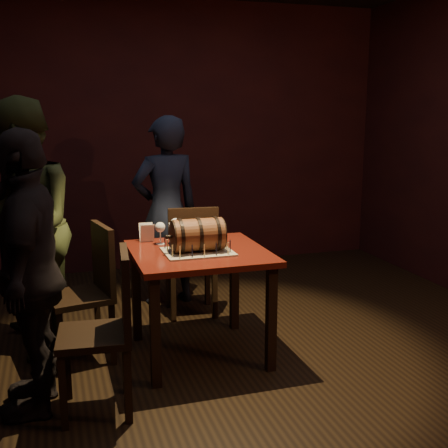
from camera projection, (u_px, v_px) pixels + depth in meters
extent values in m
plane|color=black|center=(227.00, 362.00, 3.82)|extent=(5.00, 5.00, 0.00)
cube|color=black|center=(155.00, 137.00, 5.88)|extent=(5.00, 0.04, 2.80)
cube|color=#4A120C|center=(199.00, 253.00, 3.80)|extent=(0.90, 0.90, 0.04)
cube|color=black|center=(155.00, 333.00, 3.41)|extent=(0.06, 0.06, 0.71)
cube|color=black|center=(271.00, 319.00, 3.63)|extent=(0.06, 0.06, 0.71)
cube|color=black|center=(136.00, 294.00, 4.12)|extent=(0.06, 0.06, 0.71)
cube|color=black|center=(234.00, 285.00, 4.34)|extent=(0.06, 0.06, 0.71)
cube|color=#A99F88|center=(198.00, 252.00, 3.74)|extent=(0.45, 0.35, 0.01)
cylinder|color=brown|center=(198.00, 235.00, 3.71)|extent=(0.33, 0.22, 0.22)
cylinder|color=black|center=(180.00, 236.00, 3.68)|extent=(0.02, 0.23, 0.23)
cylinder|color=black|center=(198.00, 235.00, 3.71)|extent=(0.02, 0.23, 0.23)
cylinder|color=black|center=(215.00, 234.00, 3.75)|extent=(0.02, 0.23, 0.23)
cylinder|color=black|center=(173.00, 237.00, 3.67)|extent=(0.01, 0.21, 0.21)
cylinder|color=black|center=(222.00, 233.00, 3.76)|extent=(0.01, 0.21, 0.21)
cylinder|color=black|center=(170.00, 237.00, 3.66)|extent=(0.04, 0.02, 0.02)
sphere|color=black|center=(167.00, 237.00, 3.65)|extent=(0.03, 0.03, 0.03)
cylinder|color=#ECDC8D|center=(180.00, 252.00, 3.55)|extent=(0.01, 0.01, 0.08)
cylinder|color=black|center=(180.00, 245.00, 3.54)|extent=(0.00, 0.00, 0.01)
cylinder|color=black|center=(192.00, 251.00, 3.57)|extent=(0.01, 0.01, 0.08)
cylinder|color=black|center=(192.00, 244.00, 3.56)|extent=(0.00, 0.00, 0.01)
cylinder|color=#ECDC8D|center=(204.00, 250.00, 3.59)|extent=(0.01, 0.01, 0.08)
cylinder|color=black|center=(204.00, 243.00, 3.59)|extent=(0.00, 0.00, 0.01)
cylinder|color=black|center=(216.00, 249.00, 3.62)|extent=(0.01, 0.01, 0.08)
cylinder|color=black|center=(216.00, 242.00, 3.61)|extent=(0.00, 0.00, 0.01)
cylinder|color=#ECDC8D|center=(228.00, 248.00, 3.64)|extent=(0.01, 0.01, 0.08)
cylinder|color=black|center=(228.00, 242.00, 3.63)|extent=(0.00, 0.00, 0.01)
cylinder|color=black|center=(230.00, 246.00, 3.70)|extent=(0.01, 0.01, 0.08)
cylinder|color=black|center=(230.00, 240.00, 3.69)|extent=(0.00, 0.00, 0.01)
cylinder|color=#ECDC8D|center=(226.00, 244.00, 3.77)|extent=(0.01, 0.01, 0.08)
cylinder|color=black|center=(226.00, 237.00, 3.76)|extent=(0.00, 0.00, 0.01)
cylinder|color=black|center=(223.00, 241.00, 3.85)|extent=(0.01, 0.01, 0.08)
cylinder|color=black|center=(223.00, 235.00, 3.84)|extent=(0.00, 0.00, 0.01)
cylinder|color=#ECDC8D|center=(220.00, 238.00, 3.92)|extent=(0.01, 0.01, 0.08)
cylinder|color=black|center=(220.00, 232.00, 3.91)|extent=(0.00, 0.00, 0.01)
cylinder|color=black|center=(209.00, 239.00, 3.90)|extent=(0.01, 0.01, 0.08)
cylinder|color=black|center=(208.00, 233.00, 3.89)|extent=(0.00, 0.00, 0.01)
cylinder|color=#ECDC8D|center=(197.00, 240.00, 3.87)|extent=(0.01, 0.01, 0.08)
cylinder|color=black|center=(197.00, 234.00, 3.87)|extent=(0.00, 0.00, 0.01)
cylinder|color=black|center=(186.00, 241.00, 3.85)|extent=(0.01, 0.01, 0.08)
cylinder|color=black|center=(186.00, 234.00, 3.84)|extent=(0.00, 0.00, 0.01)
cylinder|color=#ECDC8D|center=(175.00, 242.00, 3.83)|extent=(0.01, 0.01, 0.08)
cylinder|color=black|center=(175.00, 235.00, 3.82)|extent=(0.00, 0.00, 0.01)
cylinder|color=black|center=(165.00, 243.00, 3.80)|extent=(0.01, 0.01, 0.08)
cylinder|color=black|center=(165.00, 236.00, 3.79)|extent=(0.00, 0.00, 0.01)
cylinder|color=#ECDC8D|center=(167.00, 245.00, 3.72)|extent=(0.01, 0.01, 0.08)
cylinder|color=black|center=(167.00, 239.00, 3.71)|extent=(0.00, 0.00, 0.01)
cylinder|color=black|center=(170.00, 248.00, 3.65)|extent=(0.01, 0.01, 0.08)
cylinder|color=black|center=(170.00, 241.00, 3.64)|extent=(0.00, 0.00, 0.01)
cylinder|color=#ECDC8D|center=(172.00, 251.00, 3.57)|extent=(0.01, 0.01, 0.08)
cylinder|color=black|center=(172.00, 244.00, 3.56)|extent=(0.00, 0.00, 0.01)
cylinder|color=silver|center=(161.00, 244.00, 3.96)|extent=(0.06, 0.06, 0.01)
cylinder|color=silver|center=(160.00, 238.00, 3.96)|extent=(0.01, 0.01, 0.09)
sphere|color=silver|center=(160.00, 227.00, 3.94)|extent=(0.07, 0.07, 0.07)
sphere|color=#591114|center=(160.00, 228.00, 3.94)|extent=(0.05, 0.05, 0.05)
cylinder|color=silver|center=(176.00, 239.00, 4.11)|extent=(0.06, 0.06, 0.01)
cylinder|color=silver|center=(176.00, 233.00, 4.10)|extent=(0.01, 0.01, 0.09)
sphere|color=silver|center=(175.00, 223.00, 4.08)|extent=(0.07, 0.07, 0.07)
cylinder|color=silver|center=(198.00, 239.00, 4.13)|extent=(0.06, 0.06, 0.01)
cylinder|color=silver|center=(198.00, 232.00, 4.12)|extent=(0.01, 0.01, 0.09)
sphere|color=silver|center=(198.00, 222.00, 4.10)|extent=(0.07, 0.07, 0.07)
sphere|color=#BF594C|center=(198.00, 223.00, 4.10)|extent=(0.05, 0.05, 0.05)
cylinder|color=silver|center=(174.00, 234.00, 3.96)|extent=(0.07, 0.07, 0.15)
cylinder|color=#9E5414|center=(174.00, 236.00, 3.97)|extent=(0.06, 0.06, 0.11)
cylinder|color=white|center=(174.00, 227.00, 3.95)|extent=(0.06, 0.06, 0.02)
cube|color=black|center=(191.00, 261.00, 4.66)|extent=(0.44, 0.44, 0.04)
cube|color=black|center=(207.00, 281.00, 4.90)|extent=(0.04, 0.04, 0.43)
cube|color=black|center=(169.00, 283.00, 4.84)|extent=(0.04, 0.04, 0.43)
cube|color=black|center=(215.00, 293.00, 4.58)|extent=(0.04, 0.04, 0.43)
cube|color=black|center=(173.00, 296.00, 4.51)|extent=(0.04, 0.04, 0.43)
cube|color=black|center=(194.00, 236.00, 4.44)|extent=(0.40, 0.08, 0.46)
cube|color=black|center=(79.00, 297.00, 3.76)|extent=(0.47, 0.47, 0.04)
cube|color=black|center=(49.00, 327.00, 3.87)|extent=(0.04, 0.04, 0.43)
cube|color=black|center=(61.00, 344.00, 3.58)|extent=(0.04, 0.04, 0.43)
cube|color=black|center=(98.00, 318.00, 4.04)|extent=(0.04, 0.04, 0.43)
cube|color=black|center=(113.00, 334.00, 3.74)|extent=(0.04, 0.04, 0.43)
cube|color=black|center=(103.00, 258.00, 3.80)|extent=(0.12, 0.40, 0.46)
cube|color=black|center=(94.00, 336.00, 3.12)|extent=(0.44, 0.44, 0.04)
cube|color=black|center=(67.00, 364.00, 3.30)|extent=(0.04, 0.04, 0.43)
cube|color=black|center=(63.00, 393.00, 2.97)|extent=(0.04, 0.04, 0.43)
cube|color=black|center=(126.00, 359.00, 3.37)|extent=(0.04, 0.04, 0.43)
cube|color=black|center=(128.00, 386.00, 3.04)|extent=(0.04, 0.04, 0.43)
cube|color=black|center=(125.00, 291.00, 3.11)|extent=(0.08, 0.40, 0.46)
imported|color=black|center=(166.00, 212.00, 4.85)|extent=(0.66, 0.49, 1.64)
imported|color=#2D361B|center=(23.00, 228.00, 3.84)|extent=(0.81, 0.97, 1.78)
imported|color=black|center=(30.00, 274.00, 3.09)|extent=(0.52, 0.98, 1.60)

